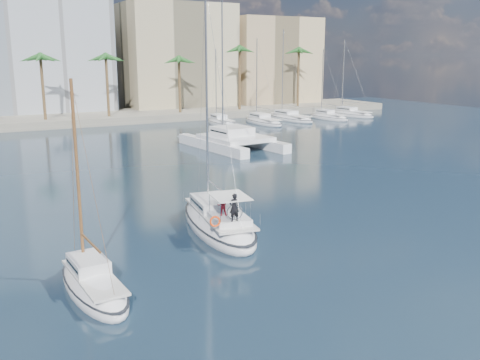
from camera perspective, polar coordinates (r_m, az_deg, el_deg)
ground at (r=34.35m, az=3.06°, el=-4.90°), size 160.00×160.00×0.00m
quay at (r=90.99m, az=-17.54°, el=6.21°), size 120.00×14.00×1.20m
building_beige at (r=105.35m, az=-6.82°, el=12.71°), size 20.00×14.00×20.00m
building_tan_right at (r=112.60m, az=3.30°, el=12.30°), size 18.00×12.00×18.00m
palm_centre at (r=86.52m, az=-17.45°, el=12.33°), size 3.60×3.60×12.30m
palm_right at (r=99.03m, az=2.69°, el=12.93°), size 3.60×3.60×12.30m
main_sloop at (r=33.43m, az=-2.34°, el=-4.50°), size 4.98×10.96×15.68m
small_sloop at (r=25.79m, az=-15.37°, el=-10.75°), size 2.61×7.23×10.23m
catamaran at (r=62.80m, az=-0.75°, el=4.50°), size 8.10×14.31×19.81m
seagull at (r=38.45m, az=-3.59°, el=-2.34°), size 1.14×0.49×0.21m
moored_yacht_a at (r=84.19m, az=-2.05°, el=5.88°), size 3.37×9.52×11.90m
moored_yacht_b at (r=85.55m, az=2.47°, el=6.00°), size 3.32×10.83×13.72m
moored_yacht_c at (r=90.68m, az=5.36°, el=6.36°), size 3.98×12.33×15.54m
moored_yacht_d at (r=92.86m, az=9.41°, el=6.40°), size 3.52×9.55×11.90m
moored_yacht_e at (r=98.47m, az=11.71°, el=6.68°), size 4.61×11.11×13.72m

